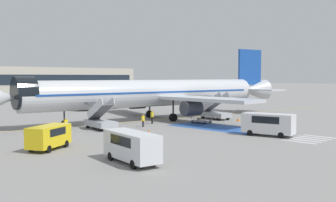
% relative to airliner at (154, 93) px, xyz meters
% --- Properties ---
extents(ground_plane, '(600.00, 600.00, 0.00)m').
position_rel_airliner_xyz_m(ground_plane, '(-1.12, -0.85, -3.93)').
color(ground_plane, gray).
extents(apron_leadline_yellow, '(80.46, 14.22, 0.01)m').
position_rel_airliner_xyz_m(apron_leadline_yellow, '(-0.58, 0.10, -3.93)').
color(apron_leadline_yellow, gold).
rests_on(apron_leadline_yellow, ground_plane).
extents(apron_stand_patch_blue, '(5.41, 12.25, 0.01)m').
position_rel_airliner_xyz_m(apron_stand_patch_blue, '(-0.58, -11.78, -3.93)').
color(apron_stand_patch_blue, '#2856A8').
rests_on(apron_stand_patch_blue, ground_plane).
extents(apron_walkway_bar_0, '(0.44, 3.60, 0.01)m').
position_rel_airliner_xyz_m(apron_walkway_bar_0, '(-3.58, -24.07, -3.93)').
color(apron_walkway_bar_0, silver).
rests_on(apron_walkway_bar_0, ground_plane).
extents(apron_walkway_bar_1, '(0.44, 3.60, 0.01)m').
position_rel_airliner_xyz_m(apron_walkway_bar_1, '(-2.38, -24.07, -3.93)').
color(apron_walkway_bar_1, silver).
rests_on(apron_walkway_bar_1, ground_plane).
extents(apron_walkway_bar_2, '(0.44, 3.60, 0.01)m').
position_rel_airliner_xyz_m(apron_walkway_bar_2, '(-1.18, -24.07, -3.93)').
color(apron_walkway_bar_2, silver).
rests_on(apron_walkway_bar_2, ground_plane).
extents(apron_walkway_bar_3, '(0.44, 3.60, 0.01)m').
position_rel_airliner_xyz_m(apron_walkway_bar_3, '(0.02, -24.07, -3.93)').
color(apron_walkway_bar_3, silver).
rests_on(apron_walkway_bar_3, ground_plane).
extents(apron_walkway_bar_4, '(0.44, 3.60, 0.01)m').
position_rel_airliner_xyz_m(apron_walkway_bar_4, '(1.22, -24.07, -3.93)').
color(apron_walkway_bar_4, silver).
rests_on(apron_walkway_bar_4, ground_plane).
extents(airliner, '(47.71, 32.28, 11.08)m').
position_rel_airliner_xyz_m(airliner, '(0.00, 0.00, 0.00)').
color(airliner, silver).
rests_on(airliner, ground_plane).
extents(boarding_stairs_forward, '(2.99, 5.48, 4.00)m').
position_rel_airliner_xyz_m(boarding_stairs_forward, '(-11.55, -2.55, -2.94)').
color(boarding_stairs_forward, '#ADB2BA').
rests_on(boarding_stairs_forward, ground_plane).
extents(boarding_stairs_aft, '(2.99, 5.48, 4.22)m').
position_rel_airliner_xyz_m(boarding_stairs_aft, '(6.99, -5.78, -2.92)').
color(boarding_stairs_aft, '#ADB2BA').
rests_on(boarding_stairs_aft, ground_plane).
extents(fuel_tanker, '(10.20, 3.14, 3.47)m').
position_rel_airliner_xyz_m(fuel_tanker, '(4.81, 20.75, -2.18)').
color(fuel_tanker, '#38383D').
rests_on(fuel_tanker, ground_plane).
extents(service_van_0, '(3.09, 5.70, 2.41)m').
position_rel_airliner_xyz_m(service_van_0, '(-2.26, -19.96, -2.50)').
color(service_van_0, silver).
rests_on(service_van_0, ground_plane).
extents(service_van_1, '(4.77, 3.67, 2.11)m').
position_rel_airliner_xyz_m(service_van_1, '(-22.65, -10.20, -2.67)').
color(service_van_1, yellow).
rests_on(service_van_1, ground_plane).
extents(service_van_2, '(2.86, 5.78, 2.31)m').
position_rel_airliner_xyz_m(service_van_2, '(-21.10, -19.48, -2.56)').
color(service_van_2, silver).
rests_on(service_van_2, ground_plane).
extents(baggage_cart, '(1.57, 2.64, 0.87)m').
position_rel_airliner_xyz_m(baggage_cart, '(1.76, -7.43, -3.68)').
color(baggage_cart, gray).
rests_on(baggage_cart, ground_plane).
extents(ground_crew_0, '(0.45, 0.26, 1.61)m').
position_rel_airliner_xyz_m(ground_crew_0, '(-6.62, -4.77, -3.01)').
color(ground_crew_0, '#2D2D33').
rests_on(ground_crew_0, ground_plane).
extents(ground_crew_1, '(0.48, 0.34, 1.85)m').
position_rel_airliner_xyz_m(ground_crew_1, '(-3.45, -3.11, -2.86)').
color(ground_crew_1, black).
rests_on(ground_crew_1, ground_plane).
extents(ground_crew_2, '(0.44, 0.25, 1.72)m').
position_rel_airliner_xyz_m(ground_crew_2, '(-16.13, -2.25, -2.94)').
color(ground_crew_2, black).
rests_on(ground_crew_2, ground_plane).
extents(traffic_cone_0, '(0.50, 0.50, 0.56)m').
position_rel_airliner_xyz_m(traffic_cone_0, '(7.22, -9.73, -3.65)').
color(traffic_cone_0, orange).
rests_on(traffic_cone_0, ground_plane).
extents(traffic_cone_1, '(0.60, 0.60, 0.67)m').
position_rel_airliner_xyz_m(traffic_cone_1, '(8.99, -9.71, -3.60)').
color(traffic_cone_1, orange).
rests_on(traffic_cone_1, ground_plane).
extents(traffic_cone_2, '(0.61, 0.61, 0.67)m').
position_rel_airliner_xyz_m(traffic_cone_2, '(-11.20, -10.78, -3.59)').
color(traffic_cone_2, orange).
rests_on(traffic_cone_2, ground_plane).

